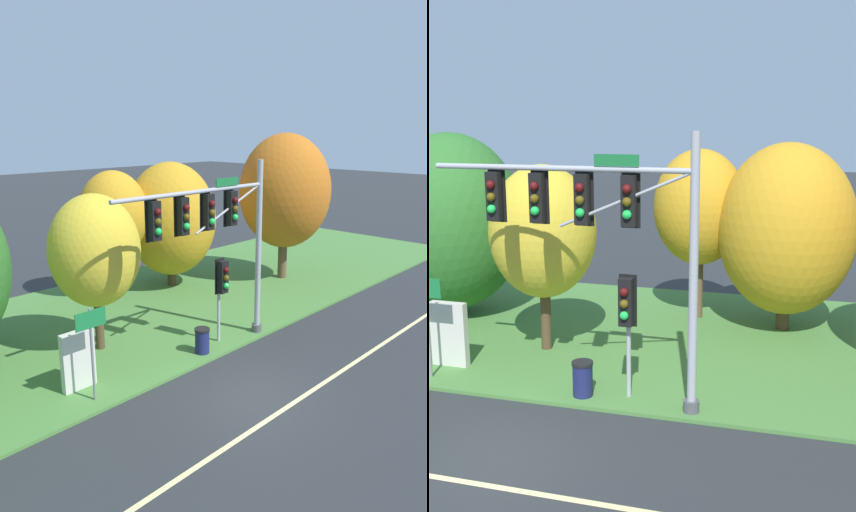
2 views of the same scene
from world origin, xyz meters
TOP-DOWN VIEW (x-y plane):
  - ground_plane at (0.00, 0.00)m, footprint 160.00×160.00m
  - lane_stripe at (0.00, -1.20)m, footprint 36.00×0.16m
  - grass_verge at (0.00, 8.25)m, footprint 48.00×11.50m
  - traffic_signal_mast at (1.45, 2.92)m, footprint 6.86×0.49m
  - pedestrian_signal_near_kerb at (1.98, 3.22)m, footprint 0.46×0.55m
  - tree_left_of_mast at (-6.20, 8.60)m, footprint 5.07×5.07m
  - tree_behind_signpost at (-1.52, 6.09)m, footprint 3.24×3.24m
  - tree_mid_verge at (2.43, 10.58)m, footprint 3.26×3.26m
  - tree_tall_centre at (5.48, 10.02)m, footprint 4.58×4.58m
  - info_kiosk at (-3.65, 4.05)m, footprint 1.10×0.24m
  - trash_bin at (0.82, 3.10)m, footprint 0.56×0.56m

SIDE VIEW (x-z plane):
  - ground_plane at x=0.00m, z-range 0.00..0.00m
  - lane_stripe at x=0.00m, z-range 0.00..0.01m
  - grass_verge at x=0.00m, z-range 0.00..0.10m
  - trash_bin at x=0.82m, z-range 0.11..1.04m
  - info_kiosk at x=-3.65m, z-range 0.09..1.99m
  - pedestrian_signal_near_kerb at x=1.98m, z-range 0.85..4.12m
  - tree_left_of_mast at x=-6.20m, z-range 0.22..6.82m
  - tree_tall_centre at x=5.48m, z-range 0.39..6.71m
  - tree_behind_signpost at x=-1.52m, z-range 0.93..6.67m
  - tree_mid_verge at x=2.43m, z-range 1.07..7.12m
  - traffic_signal_mast at x=1.45m, z-range 1.29..8.08m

